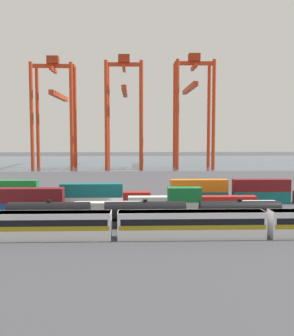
% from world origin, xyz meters
% --- Properties ---
extents(ground_plane, '(420.00, 420.00, 0.00)m').
position_xyz_m(ground_plane, '(0.00, 40.00, 0.00)').
color(ground_plane, '#424247').
extents(harbour_water, '(400.00, 110.00, 0.01)m').
position_xyz_m(harbour_water, '(0.00, 137.97, 0.00)').
color(harbour_water, '#384C60').
rests_on(harbour_water, ground_plane).
extents(passenger_train, '(64.67, 3.14, 3.90)m').
position_xyz_m(passenger_train, '(11.60, -21.14, 2.14)').
color(passenger_train, silver).
rests_on(passenger_train, ground_plane).
extents(freight_tank_row, '(43.45, 2.98, 4.44)m').
position_xyz_m(freight_tank_row, '(5.24, -13.78, 2.11)').
color(freight_tank_row, '#232326').
rests_on(freight_tank_row, ground_plane).
extents(shipping_container_1, '(12.10, 2.44, 2.60)m').
position_xyz_m(shipping_container_1, '(-15.22, -5.28, 1.30)').
color(shipping_container_1, '#1C4299').
rests_on(shipping_container_1, ground_plane).
extents(shipping_container_2, '(12.10, 2.44, 2.60)m').
position_xyz_m(shipping_container_2, '(-15.22, -5.28, 3.90)').
color(shipping_container_2, maroon).
rests_on(shipping_container_2, shipping_container_1).
extents(shipping_container_3, '(12.10, 2.44, 2.60)m').
position_xyz_m(shipping_container_3, '(-1.31, -5.28, 1.30)').
color(shipping_container_3, silver).
rests_on(shipping_container_3, ground_plane).
extents(shipping_container_4, '(6.04, 2.44, 2.60)m').
position_xyz_m(shipping_container_4, '(12.61, -5.28, 1.30)').
color(shipping_container_4, silver).
rests_on(shipping_container_4, ground_plane).
extents(shipping_container_5, '(6.04, 2.44, 2.60)m').
position_xyz_m(shipping_container_5, '(12.61, -5.28, 3.90)').
color(shipping_container_5, '#197538').
rests_on(shipping_container_5, shipping_container_4).
extents(shipping_container_6, '(6.04, 2.44, 2.60)m').
position_xyz_m(shipping_container_6, '(26.52, -5.28, 1.30)').
color(shipping_container_6, silver).
rests_on(shipping_container_6, ground_plane).
extents(shipping_container_8, '(12.10, 2.44, 2.60)m').
position_xyz_m(shipping_container_8, '(-17.92, 1.04, 1.30)').
color(shipping_container_8, gold).
rests_on(shipping_container_8, ground_plane).
extents(shipping_container_9, '(12.10, 2.44, 2.60)m').
position_xyz_m(shipping_container_9, '(-4.77, 1.04, 1.30)').
color(shipping_container_9, silver).
rests_on(shipping_container_9, ground_plane).
extents(shipping_container_10, '(12.10, 2.44, 2.60)m').
position_xyz_m(shipping_container_10, '(-4.77, 1.04, 3.90)').
color(shipping_container_10, '#146066').
rests_on(shipping_container_10, shipping_container_9).
extents(shipping_container_11, '(12.10, 2.44, 2.60)m').
position_xyz_m(shipping_container_11, '(8.39, 1.04, 1.30)').
color(shipping_container_11, silver).
rests_on(shipping_container_11, ground_plane).
extents(shipping_container_12, '(12.10, 2.44, 2.60)m').
position_xyz_m(shipping_container_12, '(21.54, 1.04, 1.30)').
color(shipping_container_12, '#AD211C').
rests_on(shipping_container_12, ground_plane).
extents(shipping_container_15, '(12.10, 2.44, 2.60)m').
position_xyz_m(shipping_container_15, '(-22.77, 7.36, 1.30)').
color(shipping_container_15, '#197538').
rests_on(shipping_container_15, ground_plane).
extents(shipping_container_16, '(12.10, 2.44, 2.60)m').
position_xyz_m(shipping_container_16, '(-22.77, 7.36, 3.90)').
color(shipping_container_16, '#197538').
rests_on(shipping_container_16, shipping_container_15).
extents(shipping_container_17, '(6.04, 2.44, 2.60)m').
position_xyz_m(shipping_container_17, '(-9.40, 7.36, 1.30)').
color(shipping_container_17, slate).
rests_on(shipping_container_17, ground_plane).
extents(shipping_container_18, '(6.04, 2.44, 2.60)m').
position_xyz_m(shipping_container_18, '(3.96, 7.36, 1.30)').
color(shipping_container_18, '#AD211C').
rests_on(shipping_container_18, ground_plane).
extents(shipping_container_19, '(12.10, 2.44, 2.60)m').
position_xyz_m(shipping_container_19, '(17.32, 7.36, 1.30)').
color(shipping_container_19, '#146066').
rests_on(shipping_container_19, ground_plane).
extents(shipping_container_20, '(12.10, 2.44, 2.60)m').
position_xyz_m(shipping_container_20, '(17.32, 7.36, 3.90)').
color(shipping_container_20, orange).
rests_on(shipping_container_20, shipping_container_19).
extents(shipping_container_21, '(12.10, 2.44, 2.60)m').
position_xyz_m(shipping_container_21, '(30.69, 7.36, 1.30)').
color(shipping_container_21, '#146066').
rests_on(shipping_container_21, ground_plane).
extents(shipping_container_22, '(12.10, 2.44, 2.60)m').
position_xyz_m(shipping_container_22, '(30.69, 7.36, 3.90)').
color(shipping_container_22, maroon).
rests_on(shipping_container_22, shipping_container_21).
extents(gantry_crane_west, '(17.89, 38.69, 47.22)m').
position_xyz_m(gantry_crane_west, '(-30.16, 100.38, 28.21)').
color(gantry_crane_west, red).
rests_on(gantry_crane_west, ground_plane).
extents(gantry_crane_central, '(16.06, 38.23, 48.02)m').
position_xyz_m(gantry_crane_central, '(-0.39, 100.18, 28.93)').
color(gantry_crane_central, red).
rests_on(gantry_crane_central, ground_plane).
extents(gantry_crane_east, '(16.77, 38.70, 48.66)m').
position_xyz_m(gantry_crane_east, '(29.37, 100.29, 29.57)').
color(gantry_crane_east, red).
rests_on(gantry_crane_east, ground_plane).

